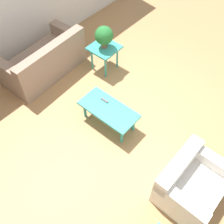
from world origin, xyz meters
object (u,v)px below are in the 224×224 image
at_px(sofa, 45,61).
at_px(side_table_plant, 104,50).
at_px(coffee_table, 109,111).
at_px(potted_plant, 104,36).
at_px(armchair, 190,184).

xyz_separation_m(sofa, side_table_plant, (-0.84, -0.92, 0.16)).
xyz_separation_m(coffee_table, potted_plant, (1.04, -1.07, 0.47)).
distance_m(sofa, potted_plant, 1.35).
distance_m(side_table_plant, potted_plant, 0.35).
distance_m(coffee_table, side_table_plant, 1.50).
bearing_deg(sofa, coffee_table, 82.62).
relative_size(armchair, potted_plant, 2.12).
bearing_deg(side_table_plant, potted_plant, -26.57).
distance_m(coffee_table, potted_plant, 1.56).
height_order(sofa, side_table_plant, sofa).
bearing_deg(sofa, side_table_plant, 134.76).
relative_size(coffee_table, side_table_plant, 1.88).
xyz_separation_m(armchair, side_table_plant, (2.80, -1.29, 0.18)).
distance_m(armchair, coffee_table, 1.78).
bearing_deg(potted_plant, side_table_plant, 153.43).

